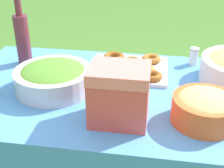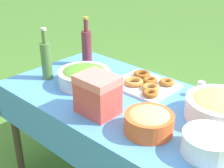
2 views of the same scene
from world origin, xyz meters
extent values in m
cube|color=#4C8CD1|center=(0.00, 0.00, 0.69)|extent=(1.47, 0.81, 0.02)
cube|color=#4C8CD1|center=(0.00, 0.40, 0.57)|extent=(1.47, 0.01, 0.22)
cylinder|color=#473828|center=(-0.67, 0.34, 0.34)|extent=(0.05, 0.05, 0.68)
cylinder|color=silver|center=(-0.30, -0.04, 0.75)|extent=(0.32, 0.32, 0.09)
ellipsoid|color=#51892D|center=(-0.30, -0.04, 0.78)|extent=(0.28, 0.28, 0.07)
cylinder|color=#E05B28|center=(0.30, -0.18, 0.75)|extent=(0.23, 0.23, 0.09)
ellipsoid|color=tan|center=(0.30, -0.18, 0.78)|extent=(0.21, 0.21, 0.07)
cube|color=silver|center=(-0.01, 0.19, 0.71)|extent=(0.36, 0.31, 0.02)
torus|color=#B27533|center=(0.06, 0.15, 0.73)|extent=(0.13, 0.13, 0.03)
torus|color=#B27533|center=(-0.06, 0.15, 0.74)|extent=(0.15, 0.15, 0.03)
torus|color=#A36628|center=(0.09, 0.28, 0.73)|extent=(0.12, 0.12, 0.03)
torus|color=brown|center=(-0.09, 0.27, 0.74)|extent=(0.15, 0.15, 0.03)
torus|color=#93561E|center=(0.00, 0.23, 0.73)|extent=(0.12, 0.12, 0.03)
torus|color=#93561E|center=(0.10, 0.09, 0.73)|extent=(0.13, 0.13, 0.03)
cylinder|color=maroon|center=(-0.53, 0.20, 0.82)|extent=(0.07, 0.07, 0.24)
cylinder|color=maroon|center=(-0.53, 0.20, 0.99)|extent=(0.03, 0.03, 0.08)
cube|color=#E04C42|center=(0.00, -0.22, 0.79)|extent=(0.20, 0.16, 0.17)
cube|color=#FF7A70|center=(0.00, -0.22, 0.89)|extent=(0.20, 0.16, 0.04)
cylinder|color=white|center=(0.30, 0.32, 0.74)|extent=(0.04, 0.04, 0.07)
cylinder|color=silver|center=(0.30, 0.32, 0.78)|extent=(0.04, 0.04, 0.01)
camera|label=1|loc=(0.12, -1.14, 1.35)|focal=50.00mm
camera|label=2|loc=(1.00, -1.20, 1.54)|focal=50.00mm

